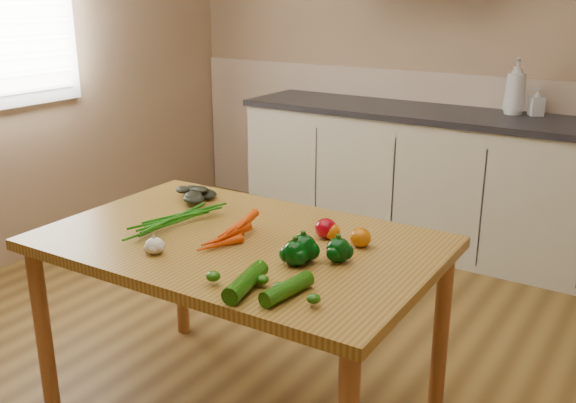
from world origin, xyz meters
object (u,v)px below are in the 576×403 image
at_px(garlic_bulb, 154,246).
at_px(pepper_b, 338,250).
at_px(pepper_a, 303,248).
at_px(tomato_a, 326,228).
at_px(zucchini_b, 246,282).
at_px(soap_bottle_b, 537,102).
at_px(table, 240,260).
at_px(carrot_bunch, 215,226).
at_px(pepper_c, 295,253).
at_px(leafy_greens, 188,189).
at_px(tomato_c, 361,237).
at_px(tomato_b, 332,231).
at_px(soap_bottle_a, 516,86).
at_px(zucchini_a, 287,289).

bearing_deg(garlic_bulb, pepper_b, 26.32).
bearing_deg(pepper_a, tomato_a, 100.54).
xyz_separation_m(pepper_b, zucchini_b, (-0.13, -0.34, -0.01)).
distance_m(pepper_b, tomato_a, 0.22).
relative_size(soap_bottle_b, tomato_a, 2.13).
distance_m(pepper_a, tomato_a, 0.23).
height_order(table, pepper_a, pepper_a).
distance_m(carrot_bunch, garlic_bulb, 0.25).
bearing_deg(pepper_c, leafy_greens, 156.01).
relative_size(tomato_a, zucchini_b, 0.37).
distance_m(pepper_b, zucchini_b, 0.36).
bearing_deg(carrot_bunch, pepper_a, -5.19).
bearing_deg(garlic_bulb, tomato_a, 46.64).
relative_size(pepper_a, tomato_c, 1.26).
xyz_separation_m(carrot_bunch, tomato_b, (0.38, 0.20, -0.01)).
relative_size(soap_bottle_b, garlic_bulb, 2.55).
distance_m(soap_bottle_b, tomato_b, 2.15).
xyz_separation_m(soap_bottle_a, tomato_c, (0.03, -2.12, -0.28)).
bearing_deg(carrot_bunch, table, 13.73).
height_order(carrot_bunch, tomato_a, tomato_a).
bearing_deg(table, zucchini_a, -37.80).
bearing_deg(carrot_bunch, pepper_c, -10.95).
height_order(pepper_c, zucchini_a, pepper_c).
distance_m(pepper_b, tomato_c, 0.16).
relative_size(carrot_bunch, tomato_a, 3.30).
height_order(pepper_b, tomato_b, pepper_b).
bearing_deg(pepper_b, pepper_a, -148.84).
distance_m(table, pepper_c, 0.34).
height_order(soap_bottle_b, leafy_greens, soap_bottle_b).
bearing_deg(carrot_bunch, tomato_b, 26.73).
bearing_deg(soap_bottle_a, soap_bottle_b, -0.33).
bearing_deg(soap_bottle_b, tomato_c, -34.38).
xyz_separation_m(tomato_c, zucchini_b, (-0.13, -0.50, -0.01)).
bearing_deg(tomato_c, soap_bottle_a, 90.90).
relative_size(soap_bottle_b, tomato_c, 2.30).
xyz_separation_m(soap_bottle_a, garlic_bulb, (-0.53, -2.56, -0.28)).
distance_m(garlic_bulb, tomato_b, 0.63).
bearing_deg(pepper_c, soap_bottle_a, 88.24).
bearing_deg(pepper_b, zucchini_b, -110.80).
bearing_deg(soap_bottle_a, tomato_b, -100.70).
height_order(soap_bottle_a, pepper_b, soap_bottle_a).
bearing_deg(zucchini_b, zucchini_a, 13.89).
bearing_deg(tomato_a, pepper_b, -49.68).
distance_m(pepper_a, pepper_b, 0.12).
relative_size(leafy_greens, zucchini_a, 1.03).
xyz_separation_m(pepper_a, tomato_a, (-0.04, 0.23, -0.01)).
bearing_deg(carrot_bunch, pepper_b, 2.57).
height_order(pepper_a, zucchini_b, pepper_a).
xyz_separation_m(garlic_bulb, zucchini_b, (0.43, -0.06, -0.00)).
relative_size(tomato_a, tomato_b, 1.25).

